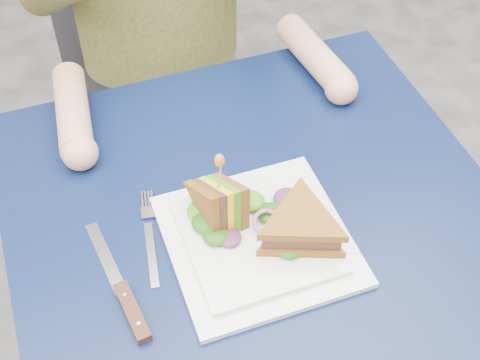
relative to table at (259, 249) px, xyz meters
name	(u,v)px	position (x,y,z in m)	size (l,w,h in m)	color
table	(259,249)	(0.00, 0.00, 0.00)	(0.75, 0.75, 0.73)	black
chair	(154,54)	(0.00, 0.69, -0.11)	(0.42, 0.40, 0.93)	#47474C
plate	(258,239)	(-0.02, -0.04, 0.09)	(0.26, 0.26, 0.02)	white
sandwich_flat	(301,226)	(0.04, -0.07, 0.12)	(0.19, 0.19, 0.05)	brown
sandwich_upright	(221,204)	(-0.06, 0.00, 0.13)	(0.08, 0.12, 0.12)	brown
fork	(150,239)	(-0.17, 0.02, 0.08)	(0.05, 0.18, 0.01)	silver
knife	(127,301)	(-0.22, -0.08, 0.09)	(0.05, 0.22, 0.02)	silver
toothpick	(220,175)	(-0.06, 0.00, 0.20)	(0.00, 0.00, 0.06)	tan
toothpick_frill	(220,161)	(-0.06, 0.00, 0.23)	(0.01, 0.01, 0.02)	orange
lettuce_spill	(259,224)	(-0.01, -0.03, 0.11)	(0.15, 0.13, 0.02)	#337A14
onion_ring	(267,223)	(0.00, -0.04, 0.11)	(0.04, 0.04, 0.01)	#9E4C7A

